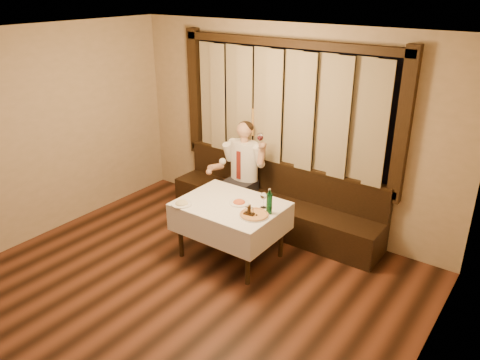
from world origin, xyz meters
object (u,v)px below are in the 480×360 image
Objects in this scene: banquette at (274,206)px; pasta_red at (239,201)px; green_bottle at (269,203)px; pasta_cream at (181,202)px; dining_table at (231,211)px; cruet_caddy at (249,212)px; pizza at (254,215)px; seated_man at (241,165)px.

banquette reaches higher than pasta_red.
banquette is at bearing 118.60° from green_bottle.
banquette is at bearing 71.68° from pasta_cream.
pasta_cream is at bearing -140.72° from dining_table.
pasta_cream is 0.81× the size of green_bottle.
pasta_red reaches higher than dining_table.
cruet_caddy is (0.84, 0.24, 0.01)m from pasta_cream.
green_bottle reaches higher than pizza.
pizza is at bearing 30.87° from cruet_caddy.
dining_table is at bearing 39.28° from pasta_cream.
pasta_cream is at bearing -141.42° from pasta_red.
cruet_caddy is at bearing -34.86° from pasta_red.
pizza reaches higher than dining_table.
seated_man is (-0.93, 1.04, 0.08)m from pizza.
cruet_caddy reaches higher than dining_table.
pasta_cream is (-0.55, -0.44, 0.00)m from pasta_red.
pasta_red is 0.17× the size of seated_man.
banquette reaches higher than pasta_cream.
seated_man reaches higher than green_bottle.
green_bottle is 0.26m from cruet_caddy.
pasta_cream is 0.17× the size of seated_man.
dining_table is at bearing -145.35° from pasta_red.
banquette is 1.08m from dining_table.
green_bottle is at bearing 55.48° from pizza.
dining_table is 0.45m from pizza.
seated_man is at bearing 91.69° from pasta_cream.
green_bottle is at bearing 42.63° from cruet_caddy.
banquette is 0.74m from seated_man.
pasta_red is (0.09, -0.96, 0.48)m from banquette.
dining_table is (0.00, -1.02, 0.34)m from banquette.
pizza is 2.63× the size of cruet_caddy.
pasta_red is at bearing -55.89° from seated_man.
pasta_cream is 0.88m from cruet_caddy.
green_bottle reaches higher than pasta_cream.
seated_man is at bearing 131.77° from pizza.
banquette is 12.55× the size of pasta_cream.
banquette is 1.08m from pasta_red.
pizza is 0.22m from green_bottle.
green_bottle is (0.44, -0.01, 0.10)m from pasta_red.
pizza is at bearing -48.23° from seated_man.
banquette reaches higher than pizza.
banquette is at bearing 95.20° from pasta_red.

